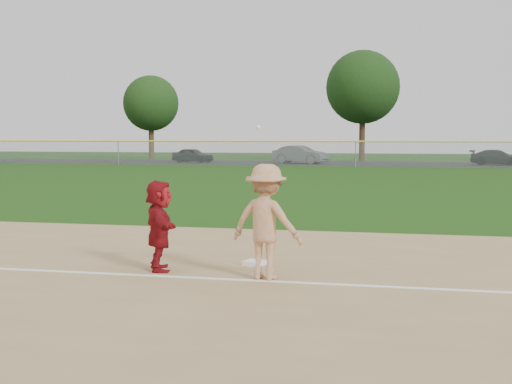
% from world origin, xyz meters
% --- Properties ---
extents(ground, '(160.00, 160.00, 0.00)m').
position_xyz_m(ground, '(0.00, 0.00, 0.00)').
color(ground, '#183F0C').
rests_on(ground, ground).
extents(foul_line, '(60.00, 0.10, 0.01)m').
position_xyz_m(foul_line, '(0.00, -0.80, 0.03)').
color(foul_line, white).
rests_on(foul_line, infield_dirt).
extents(parking_asphalt, '(120.00, 10.00, 0.01)m').
position_xyz_m(parking_asphalt, '(0.00, 46.00, 0.01)').
color(parking_asphalt, black).
rests_on(parking_asphalt, ground).
extents(first_base, '(0.44, 0.44, 0.08)m').
position_xyz_m(first_base, '(0.18, 0.48, 0.06)').
color(first_base, white).
rests_on(first_base, infield_dirt).
extents(base_runner, '(1.05, 1.57, 1.62)m').
position_xyz_m(base_runner, '(-1.39, -0.32, 0.83)').
color(base_runner, maroon).
rests_on(base_runner, infield_dirt).
extents(car_left, '(4.10, 2.33, 1.31)m').
position_xyz_m(car_left, '(-15.13, 45.59, 0.67)').
color(car_left, black).
rests_on(car_left, parking_asphalt).
extents(car_mid, '(5.09, 3.00, 1.59)m').
position_xyz_m(car_mid, '(-5.09, 44.99, 0.80)').
color(car_mid, '#55575D').
rests_on(car_mid, parking_asphalt).
extents(car_right, '(4.71, 2.84, 1.28)m').
position_xyz_m(car_right, '(11.44, 45.13, 0.65)').
color(car_right, black).
rests_on(car_right, parking_asphalt).
extents(first_base_play, '(1.39, 1.01, 2.59)m').
position_xyz_m(first_base_play, '(0.61, -0.61, 0.99)').
color(first_base_play, '#AAA9AC').
rests_on(first_base_play, infield_dirt).
extents(outfield_fence, '(110.00, 0.12, 110.00)m').
position_xyz_m(outfield_fence, '(0.00, 40.00, 1.96)').
color(outfield_fence, '#999EA0').
rests_on(outfield_fence, ground).
extents(tree_1, '(5.80, 5.80, 8.75)m').
position_xyz_m(tree_1, '(-22.00, 53.00, 5.83)').
color(tree_1, '#3B2815').
rests_on(tree_1, ground).
extents(tree_2, '(7.00, 7.00, 10.58)m').
position_xyz_m(tree_2, '(0.00, 51.50, 7.06)').
color(tree_2, '#332112').
rests_on(tree_2, ground).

